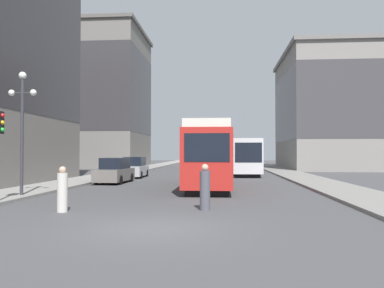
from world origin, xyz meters
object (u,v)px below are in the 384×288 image
(parked_car_left_near, at_px, (135,168))
(lamp_post_left_near, at_px, (22,115))
(transit_bus, at_px, (243,155))
(parked_car_left_mid, at_px, (115,171))
(pedestrian_crossing_far, at_px, (205,189))
(pedestrian_crossing_near, at_px, (62,191))
(streetcar, at_px, (210,154))

(parked_car_left_near, bearing_deg, lamp_post_left_near, -97.98)
(transit_bus, height_order, parked_car_left_mid, transit_bus)
(parked_car_left_near, bearing_deg, pedestrian_crossing_far, -70.79)
(transit_bus, relative_size, parked_car_left_mid, 2.45)
(pedestrian_crossing_near, bearing_deg, transit_bus, -52.88)
(parked_car_left_near, height_order, parked_car_left_mid, same)
(streetcar, bearing_deg, transit_bus, 78.31)
(pedestrian_crossing_far, bearing_deg, parked_car_left_near, -13.46)
(streetcar, distance_m, pedestrian_crossing_far, 10.42)
(transit_bus, height_order, lamp_post_left_near, lamp_post_left_near)
(transit_bus, distance_m, pedestrian_crossing_near, 26.44)
(pedestrian_crossing_far, xyz_separation_m, lamp_post_left_near, (-9.05, 3.30, 3.23))
(transit_bus, bearing_deg, parked_car_left_mid, -132.38)
(parked_car_left_near, xyz_separation_m, pedestrian_crossing_near, (1.92, -20.13, -0.06))
(parked_car_left_mid, relative_size, pedestrian_crossing_far, 2.63)
(streetcar, relative_size, parked_car_left_mid, 2.80)
(streetcar, xyz_separation_m, parked_car_left_mid, (-7.03, 2.54, -1.26))
(pedestrian_crossing_near, bearing_deg, parked_car_left_near, -29.95)
(parked_car_left_mid, relative_size, pedestrian_crossing_near, 2.75)
(streetcar, distance_m, parked_car_left_near, 11.41)
(streetcar, distance_m, transit_bus, 14.24)
(streetcar, xyz_separation_m, transit_bus, (2.82, 13.96, -0.15))
(transit_bus, xyz_separation_m, pedestrian_crossing_far, (-2.70, -24.29, -1.13))
(streetcar, relative_size, parked_car_left_near, 2.84)
(transit_bus, relative_size, lamp_post_left_near, 1.90)
(parked_car_left_near, bearing_deg, pedestrian_crossing_near, -85.75)
(streetcar, relative_size, lamp_post_left_near, 2.17)
(pedestrian_crossing_near, height_order, pedestrian_crossing_far, pedestrian_crossing_far)
(pedestrian_crossing_near, distance_m, lamp_post_left_near, 6.54)
(parked_car_left_near, relative_size, parked_car_left_mid, 0.99)
(parked_car_left_near, xyz_separation_m, lamp_post_left_near, (-1.90, -15.94, 3.20))
(streetcar, distance_m, pedestrian_crossing_near, 12.41)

